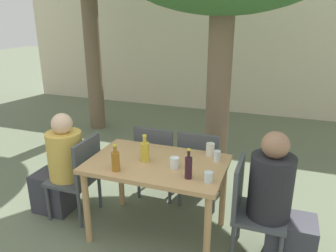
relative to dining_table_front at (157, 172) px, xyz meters
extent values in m
plane|color=#667056|center=(0.00, 0.00, -0.66)|extent=(30.00, 30.00, 0.00)
cube|color=beige|center=(0.00, 4.46, 0.74)|extent=(10.00, 0.08, 2.80)
cylinder|color=brown|center=(0.26, 1.41, 0.42)|extent=(0.30, 0.30, 2.17)
cylinder|color=brown|center=(-2.22, 2.57, 0.68)|extent=(0.28, 0.28, 2.68)
cube|color=tan|center=(0.00, 0.00, 0.08)|extent=(1.25, 0.79, 0.04)
cylinder|color=tan|center=(-0.56, -0.34, -0.30)|extent=(0.06, 0.06, 0.72)
cylinder|color=tan|center=(0.56, -0.34, -0.30)|extent=(0.06, 0.06, 0.72)
cylinder|color=tan|center=(-0.56, 0.34, -0.30)|extent=(0.06, 0.06, 0.72)
cylinder|color=tan|center=(0.56, 0.34, -0.30)|extent=(0.06, 0.06, 0.72)
cube|color=#474C51|center=(-0.94, 0.00, -0.25)|extent=(0.44, 0.44, 0.04)
cube|color=#474C51|center=(-0.74, 0.00, -0.01)|extent=(0.04, 0.44, 0.45)
cylinder|color=#474C51|center=(-1.13, 0.19, -0.47)|extent=(0.04, 0.04, 0.39)
cylinder|color=#474C51|center=(-1.13, -0.19, -0.47)|extent=(0.04, 0.04, 0.39)
cylinder|color=#474C51|center=(-0.75, 0.19, -0.47)|extent=(0.04, 0.04, 0.39)
cylinder|color=#474C51|center=(-0.75, -0.19, -0.47)|extent=(0.04, 0.04, 0.39)
cube|color=#474C51|center=(0.94, 0.00, -0.25)|extent=(0.44, 0.44, 0.04)
cube|color=#474C51|center=(0.74, 0.00, -0.01)|extent=(0.04, 0.44, 0.45)
cylinder|color=#474C51|center=(1.13, 0.19, -0.47)|extent=(0.04, 0.04, 0.39)
cylinder|color=#474C51|center=(0.75, -0.19, -0.47)|extent=(0.04, 0.04, 0.39)
cylinder|color=#474C51|center=(0.75, 0.19, -0.47)|extent=(0.04, 0.04, 0.39)
cube|color=#474C51|center=(-0.25, 0.72, -0.25)|extent=(0.44, 0.44, 0.04)
cube|color=#474C51|center=(-0.25, 0.52, -0.01)|extent=(0.44, 0.04, 0.45)
cylinder|color=#474C51|center=(-0.06, 0.91, -0.47)|extent=(0.04, 0.04, 0.39)
cylinder|color=#474C51|center=(-0.44, 0.91, -0.47)|extent=(0.04, 0.04, 0.39)
cylinder|color=#474C51|center=(-0.06, 0.53, -0.47)|extent=(0.04, 0.04, 0.39)
cylinder|color=#474C51|center=(-0.44, 0.53, -0.47)|extent=(0.04, 0.04, 0.39)
cube|color=#474C51|center=(0.25, 0.72, -0.25)|extent=(0.44, 0.44, 0.04)
cube|color=#474C51|center=(0.25, 0.52, -0.01)|extent=(0.44, 0.04, 0.45)
cylinder|color=#474C51|center=(0.44, 0.91, -0.47)|extent=(0.04, 0.04, 0.39)
cylinder|color=#474C51|center=(0.06, 0.91, -0.47)|extent=(0.04, 0.04, 0.39)
cylinder|color=#474C51|center=(0.44, 0.53, -0.47)|extent=(0.04, 0.04, 0.39)
cylinder|color=#474C51|center=(0.06, 0.53, -0.47)|extent=(0.04, 0.04, 0.39)
cube|color=#383842|center=(-1.20, 0.00, -0.45)|extent=(0.40, 0.32, 0.43)
cylinder|color=gold|center=(-1.00, 0.00, 0.01)|extent=(0.36, 0.36, 0.49)
sphere|color=beige|center=(-1.00, 0.00, 0.35)|extent=(0.21, 0.21, 0.21)
cube|color=#383842|center=(1.20, 0.00, -0.45)|extent=(0.40, 0.32, 0.43)
cylinder|color=#232328|center=(1.00, 0.00, 0.04)|extent=(0.36, 0.36, 0.54)
sphere|color=#936B51|center=(1.00, 0.00, 0.41)|extent=(0.22, 0.22, 0.22)
cylinder|color=#331923|center=(0.36, -0.20, 0.19)|extent=(0.06, 0.06, 0.18)
cylinder|color=#331923|center=(0.36, -0.20, 0.31)|extent=(0.02, 0.02, 0.06)
cylinder|color=gold|center=(0.36, -0.20, 0.35)|extent=(0.03, 0.03, 0.01)
cylinder|color=gold|center=(-0.11, -0.01, 0.19)|extent=(0.08, 0.08, 0.18)
cylinder|color=gold|center=(-0.11, -0.01, 0.31)|extent=(0.03, 0.03, 0.06)
cylinder|color=gold|center=(-0.11, -0.01, 0.35)|extent=(0.04, 0.04, 0.01)
cylinder|color=#9E661E|center=(-0.27, -0.28, 0.18)|extent=(0.07, 0.07, 0.17)
cylinder|color=#9E661E|center=(-0.27, -0.28, 0.30)|extent=(0.03, 0.03, 0.06)
cylinder|color=gold|center=(-0.27, -0.28, 0.33)|extent=(0.03, 0.03, 0.01)
cylinder|color=white|center=(0.51, 0.20, 0.15)|extent=(0.06, 0.06, 0.10)
cylinder|color=silver|center=(0.42, 0.31, 0.16)|extent=(0.08, 0.08, 0.12)
cylinder|color=white|center=(0.19, -0.05, 0.15)|extent=(0.08, 0.08, 0.10)
cylinder|color=silver|center=(0.52, -0.20, 0.14)|extent=(0.07, 0.07, 0.08)
camera|label=1|loc=(1.01, -2.52, 1.38)|focal=35.00mm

